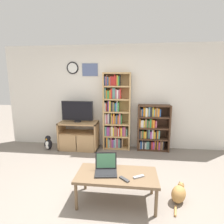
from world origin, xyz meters
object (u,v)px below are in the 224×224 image
Objects in this scene: television at (77,111)px; penguin_figurine at (48,143)px; cat at (179,194)px; bookshelf_tall at (115,114)px; remote_far_from_laptop at (124,179)px; bookshelf_short at (151,128)px; laptop at (106,168)px; remote_near_laptop at (139,177)px; tv_stand at (79,135)px; coffee_table at (117,177)px.

penguin_figurine is at bearing -165.98° from television.
cat is (2.06, -1.80, -0.84)m from television.
penguin_figurine is at bearing -174.16° from cat.
television is 0.42× the size of bookshelf_tall.
bookshelf_tall is 13.08× the size of remote_far_from_laptop.
remote_far_from_laptop is at bearing -81.29° from bookshelf_tall.
remote_far_from_laptop is (-0.58, -2.16, -0.11)m from bookshelf_short.
television is at bearing -172.70° from bookshelf_tall.
laptop is 0.33m from remote_far_from_laptop.
remote_far_from_laptop is at bearing -58.02° from television.
remote_near_laptop reaches higher than cat.
laptop is at bearing 49.40° from remote_near_laptop.
remote_far_from_laptop is at bearing -127.35° from cat.
remote_near_laptop is at bearing 156.96° from remote_far_from_laptop.
bookshelf_short is 2.41× the size of cat.
laptop reaches higher than cat.
bookshelf_tall reaches higher than tv_stand.
remote_near_laptop reaches higher than penguin_figurine.
remote_far_from_laptop is at bearing -58.09° from tv_stand.
bookshelf_tall reaches higher than laptop.
remote_near_laptop is at bearing -100.52° from bookshelf_short.
bookshelf_tall reaches higher than coffee_table.
tv_stand is 2.40m from remote_near_laptop.
coffee_table is (1.16, -1.90, -0.58)m from television.
bookshelf_short reaches higher than tv_stand.
laptop is 0.48m from remote_near_laptop.
bookshelf_tall is at bearing 179.80° from bookshelf_short.
tv_stand is 0.84× the size of bookshelf_short.
bookshelf_short is at bearing -0.20° from bookshelf_tall.
coffee_table is at bearing -108.93° from bookshelf_short.
penguin_figurine is (-2.20, 1.77, -0.28)m from remote_near_laptop.
bookshelf_short is 1.98m from cat.
remote_far_from_laptop is 0.88m from cat.
coffee_table is at bearing -58.71° from tv_stand.
bookshelf_short is (0.91, -0.00, -0.36)m from bookshelf_tall.
tv_stand is 2.77× the size of laptop.
penguin_figurine is (-1.89, 1.72, -0.22)m from coffee_table.
remote_near_laptop is at bearing -53.11° from tv_stand.
television is 2.50m from remote_near_laptop.
remote_far_from_laptop is at bearing 84.25° from remote_near_laptop.
coffee_table is 7.10× the size of remote_near_laptop.
remote_far_from_laptop is 2.75m from penguin_figurine.
laptop is at bearing -113.25° from bookshelf_short.
coffee_table is at bearing -97.32° from remote_far_from_laptop.
bookshelf_short is 3.31× the size of laptop.
remote_far_from_laptop is (0.33, -2.16, -0.47)m from bookshelf_tall.
penguin_figurine is (-0.76, -0.15, -0.19)m from tv_stand.
tv_stand is 1.21× the size of television.
bookshelf_tall is at bearing 10.28° from penguin_figurine.
laptop is at bearing -140.88° from cat.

